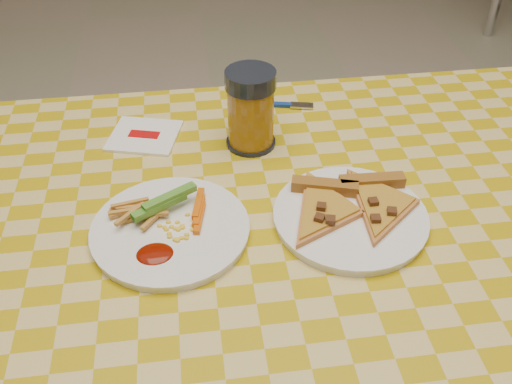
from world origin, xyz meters
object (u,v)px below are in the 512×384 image
Objects in this scene: table at (276,261)px; drink_glass at (251,110)px; plate_left at (171,231)px; plate_right at (350,218)px.

drink_glass is at bearing 92.76° from table.
plate_left is 0.27m from drink_glass.
plate_right is at bearing -61.40° from drink_glass.
plate_left is 1.61× the size of drink_glass.
plate_left is at bearing 178.20° from plate_right.
plate_right is at bearing -1.80° from plate_left.
plate_left reaches higher than table.
table is at bearing 179.77° from plate_right.
drink_glass reaches higher than plate_left.
plate_left is (-0.16, 0.01, 0.08)m from table.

